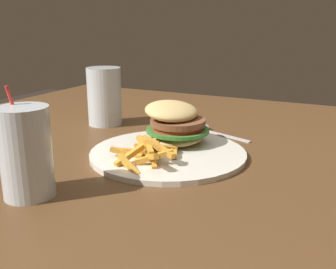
# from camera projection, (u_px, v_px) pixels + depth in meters

# --- Properties ---
(dining_table) EXTENTS (1.25, 1.31, 0.78)m
(dining_table) POSITION_uv_depth(u_px,v_px,m) (152.00, 214.00, 0.84)
(dining_table) COLOR brown
(dining_table) RESTS_ON ground_plane
(meal_plate_near) EXTENTS (0.30, 0.30, 0.10)m
(meal_plate_near) POSITION_uv_depth(u_px,v_px,m) (171.00, 138.00, 0.79)
(meal_plate_near) COLOR silver
(meal_plate_near) RESTS_ON dining_table
(beer_glass) EXTENTS (0.09, 0.09, 0.14)m
(beer_glass) POSITION_uv_depth(u_px,v_px,m) (105.00, 98.00, 0.99)
(beer_glass) COLOR silver
(beer_glass) RESTS_ON dining_table
(juice_glass) EXTENTS (0.08, 0.08, 0.17)m
(juice_glass) POSITION_uv_depth(u_px,v_px,m) (26.00, 156.00, 0.58)
(juice_glass) COLOR silver
(juice_glass) RESTS_ON dining_table
(spoon) EXTENTS (0.09, 0.17, 0.02)m
(spoon) POSITION_uv_depth(u_px,v_px,m) (201.00, 127.00, 0.95)
(spoon) COLOR silver
(spoon) RESTS_ON dining_table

